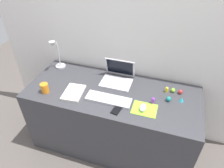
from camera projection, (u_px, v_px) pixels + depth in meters
name	position (u px, v px, depth m)	size (l,w,h in m)	color
ground_plane	(112.00, 140.00, 2.37)	(6.00, 6.00, 0.00)	#59514C
back_wall	(123.00, 67.00, 2.19)	(2.83, 0.05, 1.56)	silver
desk	(112.00, 119.00, 2.15)	(1.63, 0.68, 0.74)	#38383D
laptop	(118.00, 76.00, 2.04)	(0.30, 0.27, 0.21)	silver
keyboard	(108.00, 99.00, 1.82)	(0.41, 0.13, 0.02)	silver
mousepad	(144.00, 109.00, 1.73)	(0.21, 0.17, 0.00)	#8CDB33
mouse	(143.00, 108.00, 1.72)	(0.06, 0.10, 0.03)	silver
cell_phone	(117.00, 109.00, 1.73)	(0.06, 0.13, 0.01)	black
desk_lamp	(57.00, 55.00, 2.15)	(0.11, 0.16, 0.35)	#B7B7BC
notebook_pad	(74.00, 92.00, 1.90)	(0.17, 0.24, 0.02)	silver
coffee_mug	(45.00, 88.00, 1.89)	(0.07, 0.07, 0.09)	orange
toy_figurine_lime	(173.00, 90.00, 1.90)	(0.04, 0.04, 0.04)	#8CDB33
toy_figurine_purple	(153.00, 100.00, 1.77)	(0.03, 0.03, 0.06)	purple
toy_figurine_teal	(169.00, 99.00, 1.80)	(0.04, 0.04, 0.05)	teal
toy_figurine_yellow	(167.00, 89.00, 1.91)	(0.03, 0.03, 0.05)	yellow
toy_figurine_red	(180.00, 92.00, 1.89)	(0.04, 0.04, 0.04)	red
toy_figurine_cyan	(182.00, 99.00, 1.80)	(0.04, 0.04, 0.04)	#28B7CC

